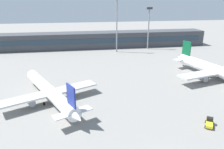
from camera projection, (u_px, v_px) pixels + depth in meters
ground_plane at (122, 82)px, 76.85m from camera, size 400.00×400.00×0.00m
terminal_building at (102, 40)px, 129.45m from camera, size 124.95×12.13×9.00m
airplane_near at (49, 91)px, 62.16m from camera, size 26.95×37.33×9.89m
airplane_mid at (220, 72)px, 76.58m from camera, size 31.79×44.84×11.24m
baggage_tug_yellow at (209, 123)px, 50.39m from camera, size 3.26×3.82×1.75m
floodlight_tower_west at (149, 25)px, 122.17m from camera, size 3.20×0.80×23.28m
floodlight_tower_east at (117, 20)px, 113.96m from camera, size 3.20×0.80×29.65m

